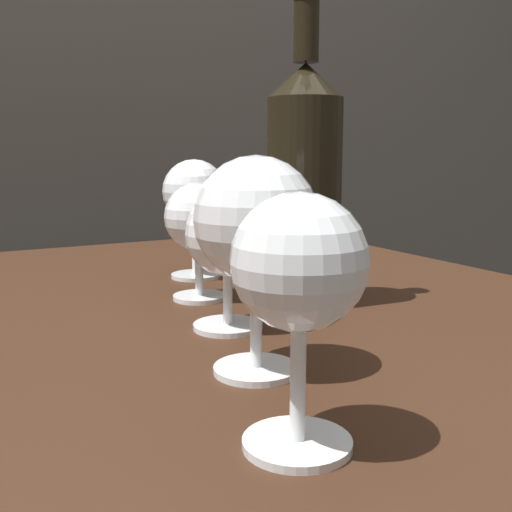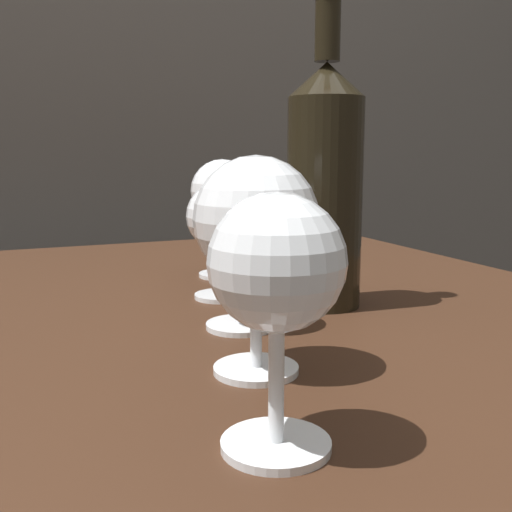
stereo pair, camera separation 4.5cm
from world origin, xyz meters
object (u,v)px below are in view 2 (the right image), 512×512
wine_glass_merlot (256,224)px  wine_glass_rose (222,195)px  wine_glass_cabernet (277,272)px  wine_glass_port (240,238)px  wine_glass_white (220,220)px  wine_bottle (325,182)px

wine_glass_merlot → wine_glass_rose: 0.36m
wine_glass_cabernet → wine_glass_rose: bearing=73.6°
wine_glass_port → wine_glass_white: (0.02, 0.12, 0.00)m
wine_glass_white → wine_glass_merlot: bearing=-103.3°
wine_glass_merlot → wine_bottle: (0.15, 0.16, 0.02)m
wine_glass_white → wine_bottle: wine_bottle is taller
wine_glass_white → wine_bottle: bearing=-38.8°
wine_glass_cabernet → wine_glass_port: 0.24m
wine_bottle → wine_glass_white: bearing=141.2°
wine_glass_cabernet → wine_glass_merlot: (0.04, 0.11, 0.01)m
wine_glass_cabernet → wine_glass_port: wine_glass_cabernet is taller
wine_glass_merlot → wine_glass_white: size_ratio=1.24×
wine_glass_merlot → wine_glass_white: 0.24m
wine_glass_port → wine_bottle: (0.11, 0.05, 0.05)m
wine_glass_white → wine_glass_cabernet: bearing=-104.7°
wine_glass_cabernet → wine_glass_merlot: bearing=72.4°
wine_glass_rose → wine_bottle: bearing=-75.6°
wine_glass_cabernet → wine_glass_merlot: size_ratio=0.89×
wine_bottle → wine_glass_cabernet: bearing=-123.6°
wine_glass_merlot → wine_glass_rose: size_ratio=1.05×
wine_glass_port → wine_glass_rose: wine_glass_rose is taller
wine_glass_cabernet → wine_glass_white: bearing=75.3°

